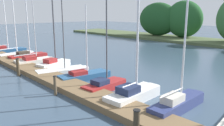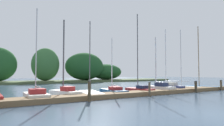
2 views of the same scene
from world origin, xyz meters
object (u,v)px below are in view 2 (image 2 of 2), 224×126
Objects in this scene: sailboat_10 at (182,87)px; mooring_piling_3 at (150,89)px; sailboat_7 at (139,89)px; mooring_piling_4 at (196,87)px; sailboat_9 at (167,87)px; sailboat_5 at (90,93)px; sailboat_4 at (64,92)px; mooring_piling_2 at (89,91)px; mooring_piling_5 at (221,85)px; sailboat_6 at (113,91)px; sailboat_11 at (200,86)px; sailboat_8 at (157,88)px; sailboat_3 at (36,95)px.

sailboat_10 is 6.13× the size of mooring_piling_3.
mooring_piling_4 is (4.94, -2.79, 0.19)m from sailboat_7.
sailboat_10 reaches higher than sailboat_9.
sailboat_5 is at bearing 87.41° from sailboat_10.
sailboat_4 is at bearing 85.52° from sailboat_10.
mooring_piling_2 is 1.21× the size of mooring_piling_5.
sailboat_11 is (12.57, -0.45, -0.00)m from sailboat_6.
sailboat_4 reaches higher than mooring_piling_4.
mooring_piling_5 is at bearing -112.88° from sailboat_8.
sailboat_10 is 9.43m from mooring_piling_3.
mooring_piling_3 is (-1.24, -2.78, 0.21)m from sailboat_7.
sailboat_4 is 5.31× the size of mooring_piling_3.
mooring_piling_3 is at bearing -133.06° from sailboat_4.
sailboat_3 is at bearing 87.74° from sailboat_10.
sailboat_6 is 3.79× the size of mooring_piling_2.
sailboat_3 is 3.91m from mooring_piling_2.
sailboat_8 is at bearing -78.01° from sailboat_5.
mooring_piling_2 is (-9.17, -2.74, 0.28)m from sailboat_8.
sailboat_7 is 7.29m from mooring_piling_2.
sailboat_8 is 4.58m from mooring_piling_3.
sailboat_8 is (2.44, -0.05, 0.03)m from sailboat_7.
sailboat_5 reaches higher than sailboat_4.
sailboat_4 is at bearing 93.23° from sailboat_5.
sailboat_11 reaches higher than sailboat_4.
sailboat_3 is 4.79× the size of mooring_piling_2.
sailboat_10 is (2.75, 0.14, -0.16)m from sailboat_9.
mooring_piling_5 is at bearing -95.57° from sailboat_6.
mooring_piling_2 reaches higher than mooring_piling_4.
mooring_piling_3 is (5.49, 0.01, -0.10)m from mooring_piling_2.
mooring_piling_2 is (-4.00, -3.25, 0.40)m from sailboat_6.
mooring_piling_2 is (-16.58, -2.80, 0.40)m from sailboat_11.
mooring_piling_3 is (8.36, -2.63, 0.25)m from sailboat_3.
sailboat_11 is 6.82× the size of mooring_piling_5.
sailboat_8 is at bearing -107.70° from sailboat_4.
mooring_piling_3 is at bearing 119.34° from sailboat_9.
sailboat_7 is 1.00× the size of sailboat_11.
sailboat_8 is (9.71, -0.60, -0.01)m from sailboat_4.
sailboat_5 is 15.04m from sailboat_11.
sailboat_11 is at bearing -83.84° from sailboat_6.
sailboat_4 is 17.13m from sailboat_11.
mooring_piling_5 is (9.81, -2.62, 0.19)m from sailboat_7.
mooring_piling_5 is (19.40, -2.46, 0.23)m from sailboat_3.
sailboat_6 is 0.72× the size of sailboat_10.
sailboat_9 is (2.28, 0.71, 0.00)m from sailboat_8.
sailboat_10 reaches higher than mooring_piling_3.
sailboat_5 is 7.63m from sailboat_8.
sailboat_8 is (5.16, -0.51, 0.12)m from sailboat_6.
sailboat_7 is (7.27, -0.55, -0.04)m from sailboat_4.
sailboat_6 is at bearing 166.20° from mooring_piling_5.
sailboat_5 is 4.94m from mooring_piling_3.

